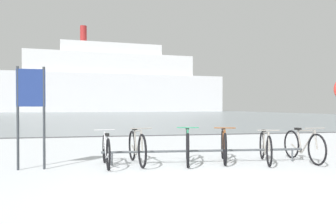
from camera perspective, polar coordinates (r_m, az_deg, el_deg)
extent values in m
cube|color=silver|center=(4.38, 12.71, -16.38)|extent=(80.00, 22.00, 0.08)
cube|color=gray|center=(69.83, -10.81, -0.24)|extent=(80.00, 110.00, 0.08)
cube|color=#47474C|center=(14.95, -5.43, -4.06)|extent=(80.00, 0.50, 0.05)
cylinder|color=#4C5156|center=(7.73, 6.20, -6.41)|extent=(4.56, 0.43, 0.05)
cylinder|color=#4C5156|center=(7.54, -9.30, -7.68)|extent=(0.04, 0.04, 0.28)
cylinder|color=#4C5156|center=(8.47, 19.93, -6.78)|extent=(0.04, 0.04, 0.28)
torus|color=black|center=(7.89, -10.52, -5.98)|extent=(0.07, 0.64, 0.64)
torus|color=black|center=(6.93, -9.89, -6.92)|extent=(0.07, 0.64, 0.64)
cylinder|color=silver|center=(7.56, -10.34, -5.40)|extent=(0.06, 0.51, 0.54)
cylinder|color=silver|center=(7.25, -10.14, -5.84)|extent=(0.04, 0.18, 0.48)
cylinder|color=silver|center=(7.47, -10.30, -3.65)|extent=(0.07, 0.63, 0.08)
cylinder|color=silver|center=(7.14, -10.04, -7.28)|extent=(0.06, 0.42, 0.18)
cylinder|color=silver|center=(7.83, -10.51, -4.66)|extent=(0.04, 0.11, 0.38)
cube|color=black|center=(7.15, -10.09, -3.71)|extent=(0.09, 0.20, 0.05)
cylinder|color=silver|center=(7.77, -10.49, -2.94)|extent=(0.46, 0.05, 0.02)
torus|color=black|center=(7.10, -4.30, -6.48)|extent=(0.11, 0.70, 0.70)
torus|color=black|center=(8.13, -5.97, -5.55)|extent=(0.11, 0.70, 0.70)
cylinder|color=gray|center=(7.41, -4.90, -5.18)|extent=(0.08, 0.56, 0.59)
cylinder|color=gray|center=(7.75, -5.44, -5.10)|extent=(0.05, 0.20, 0.53)
cylinder|color=gray|center=(7.47, -5.03, -3.13)|extent=(0.09, 0.69, 0.09)
cylinder|color=gray|center=(7.92, -5.65, -6.30)|extent=(0.08, 0.46, 0.19)
cylinder|color=gray|center=(7.11, -4.38, -4.80)|extent=(0.05, 0.12, 0.42)
cube|color=black|center=(7.81, -5.56, -2.85)|extent=(0.10, 0.21, 0.05)
cylinder|color=gray|center=(7.13, -4.45, -2.72)|extent=(0.46, 0.06, 0.02)
torus|color=black|center=(7.15, 3.31, -6.36)|extent=(0.24, 0.71, 0.72)
torus|color=black|center=(8.21, 3.21, -5.43)|extent=(0.24, 0.71, 0.72)
cylinder|color=#2D8C60|center=(7.48, 3.28, -5.07)|extent=(0.18, 0.55, 0.60)
cylinder|color=#2D8C60|center=(7.83, 3.24, -4.99)|extent=(0.08, 0.20, 0.54)
cylinder|color=#2D8C60|center=(7.54, 3.27, -3.02)|extent=(0.21, 0.68, 0.09)
cylinder|color=#2D8C60|center=(8.00, 3.23, -6.18)|extent=(0.15, 0.46, 0.20)
cylinder|color=#2D8C60|center=(7.17, 3.31, -4.68)|extent=(0.06, 0.12, 0.42)
cube|color=black|center=(7.88, 3.24, -2.74)|extent=(0.13, 0.21, 0.05)
cylinder|color=#2D8C60|center=(7.19, 3.31, -2.61)|extent=(0.45, 0.14, 0.02)
torus|color=black|center=(7.49, 9.44, -6.11)|extent=(0.28, 0.68, 0.70)
torus|color=black|center=(8.48, 9.08, -5.30)|extent=(0.28, 0.68, 0.70)
cylinder|color=brown|center=(7.80, 9.31, -4.94)|extent=(0.20, 0.51, 0.58)
cylinder|color=brown|center=(8.12, 9.20, -4.88)|extent=(0.09, 0.19, 0.52)
cylinder|color=brown|center=(7.85, 9.29, -3.02)|extent=(0.24, 0.62, 0.08)
cylinder|color=brown|center=(8.28, 9.15, -6.00)|extent=(0.17, 0.42, 0.19)
cylinder|color=brown|center=(7.51, 9.43, -4.56)|extent=(0.07, 0.12, 0.41)
cube|color=black|center=(8.17, 9.18, -2.76)|extent=(0.14, 0.22, 0.05)
cylinder|color=brown|center=(7.53, 9.42, -2.63)|extent=(0.44, 0.17, 0.02)
torus|color=black|center=(7.55, 16.45, -6.26)|extent=(0.26, 0.63, 0.65)
torus|color=black|center=(8.60, 15.34, -5.39)|extent=(0.26, 0.63, 0.65)
cylinder|color=gray|center=(7.88, 16.06, -5.10)|extent=(0.22, 0.54, 0.56)
cylinder|color=gray|center=(8.22, 15.70, -5.01)|extent=(0.10, 0.20, 0.50)
cylinder|color=gray|center=(7.93, 15.98, -3.30)|extent=(0.27, 0.67, 0.08)
cylinder|color=gray|center=(8.38, 15.55, -6.05)|extent=(0.19, 0.45, 0.18)
cylinder|color=gray|center=(7.57, 16.41, -4.78)|extent=(0.07, 0.12, 0.39)
cube|color=black|center=(8.28, 15.63, -3.01)|extent=(0.14, 0.22, 0.05)
cylinder|color=gray|center=(7.59, 16.37, -2.93)|extent=(0.44, 0.18, 0.02)
torus|color=black|center=(8.06, 23.49, -5.73)|extent=(0.08, 0.69, 0.69)
torus|color=black|center=(8.97, 19.81, -5.05)|extent=(0.08, 0.69, 0.69)
cylinder|color=gray|center=(8.34, 22.21, -4.65)|extent=(0.06, 0.56, 0.58)
cylinder|color=gray|center=(8.64, 21.01, -4.61)|extent=(0.05, 0.20, 0.52)
cylinder|color=gray|center=(8.39, 21.94, -2.87)|extent=(0.07, 0.69, 0.08)
cylinder|color=gray|center=(8.78, 20.52, -5.69)|extent=(0.06, 0.46, 0.19)
cylinder|color=gray|center=(8.07, 23.35, -4.28)|extent=(0.04, 0.12, 0.41)
cube|color=black|center=(8.68, 20.76, -2.64)|extent=(0.09, 0.20, 0.05)
cylinder|color=gray|center=(8.09, 23.20, -2.49)|extent=(0.46, 0.05, 0.02)
cylinder|color=#33383D|center=(7.43, -23.67, -0.96)|extent=(0.05, 0.05, 2.06)
cylinder|color=#33383D|center=(7.35, -19.88, -0.96)|extent=(0.05, 0.05, 2.06)
cube|color=navy|center=(7.39, -21.81, 3.75)|extent=(0.55, 0.04, 0.75)
cube|color=white|center=(92.71, -8.48, 3.07)|extent=(58.30, 14.78, 9.75)
cube|color=white|center=(93.09, -9.37, 7.72)|extent=(43.81, 12.01, 5.36)
cube|color=white|center=(93.66, -9.38, 10.18)|extent=(26.46, 8.97, 2.73)
cylinder|color=#A52626|center=(93.55, -13.86, 12.40)|extent=(1.68, 1.68, 4.39)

